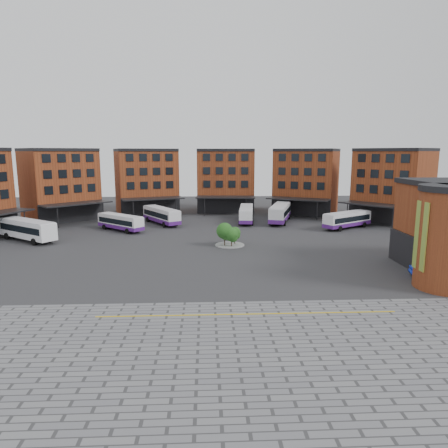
{
  "coord_description": "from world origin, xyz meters",
  "views": [
    {
      "loc": [
        -1.48,
        -46.42,
        13.82
      ],
      "look_at": [
        0.95,
        7.97,
        4.0
      ],
      "focal_mm": 32.0,
      "sensor_mm": 36.0,
      "label": 1
    }
  ],
  "objects_px": {
    "bus_f": "(347,220)",
    "blue_car": "(433,271)",
    "tree_island": "(229,234)",
    "bus_d": "(246,214)",
    "bus_c": "(161,215)",
    "bus_a": "(27,228)",
    "bus_b": "(120,222)",
    "bus_e": "(280,213)"
  },
  "relations": [
    {
      "from": "bus_c",
      "to": "bus_d",
      "type": "relative_size",
      "value": 0.96
    },
    {
      "from": "bus_d",
      "to": "bus_f",
      "type": "distance_m",
      "value": 19.36
    },
    {
      "from": "tree_island",
      "to": "blue_car",
      "type": "distance_m",
      "value": 27.18
    },
    {
      "from": "tree_island",
      "to": "bus_d",
      "type": "bearing_deg",
      "value": 77.34
    },
    {
      "from": "bus_c",
      "to": "blue_car",
      "type": "height_order",
      "value": "bus_c"
    },
    {
      "from": "bus_e",
      "to": "blue_car",
      "type": "height_order",
      "value": "bus_e"
    },
    {
      "from": "bus_c",
      "to": "tree_island",
      "type": "bearing_deg",
      "value": -90.49
    },
    {
      "from": "tree_island",
      "to": "bus_c",
      "type": "distance_m",
      "value": 22.77
    },
    {
      "from": "bus_b",
      "to": "bus_d",
      "type": "xyz_separation_m",
      "value": [
        23.3,
        7.74,
        0.14
      ]
    },
    {
      "from": "bus_a",
      "to": "bus_b",
      "type": "bearing_deg",
      "value": -23.31
    },
    {
      "from": "bus_b",
      "to": "bus_c",
      "type": "xyz_separation_m",
      "value": [
        6.56,
        6.45,
        0.17
      ]
    },
    {
      "from": "bus_f",
      "to": "blue_car",
      "type": "height_order",
      "value": "bus_f"
    },
    {
      "from": "bus_a",
      "to": "blue_car",
      "type": "bearing_deg",
      "value": -75.69
    },
    {
      "from": "bus_a",
      "to": "bus_d",
      "type": "xyz_separation_m",
      "value": [
        36.23,
        15.42,
        -0.28
      ]
    },
    {
      "from": "bus_f",
      "to": "tree_island",
      "type": "bearing_deg",
      "value": -92.19
    },
    {
      "from": "bus_b",
      "to": "bus_e",
      "type": "relative_size",
      "value": 0.72
    },
    {
      "from": "bus_a",
      "to": "bus_c",
      "type": "height_order",
      "value": "bus_a"
    },
    {
      "from": "bus_a",
      "to": "bus_f",
      "type": "distance_m",
      "value": 54.7
    },
    {
      "from": "bus_d",
      "to": "tree_island",
      "type": "bearing_deg",
      "value": -95.77
    },
    {
      "from": "bus_a",
      "to": "bus_b",
      "type": "xyz_separation_m",
      "value": [
        12.93,
        7.68,
        -0.42
      ]
    },
    {
      "from": "tree_island",
      "to": "bus_b",
      "type": "height_order",
      "value": "tree_island"
    },
    {
      "from": "bus_a",
      "to": "bus_c",
      "type": "relative_size",
      "value": 1.02
    },
    {
      "from": "bus_a",
      "to": "bus_c",
      "type": "distance_m",
      "value": 24.08
    },
    {
      "from": "bus_c",
      "to": "bus_a",
      "type": "bearing_deg",
      "value": -176.71
    },
    {
      "from": "bus_b",
      "to": "bus_d",
      "type": "bearing_deg",
      "value": -31.07
    },
    {
      "from": "bus_f",
      "to": "bus_b",
      "type": "bearing_deg",
      "value": -122.04
    },
    {
      "from": "tree_island",
      "to": "bus_a",
      "type": "relative_size",
      "value": 0.4
    },
    {
      "from": "bus_a",
      "to": "bus_d",
      "type": "height_order",
      "value": "bus_a"
    },
    {
      "from": "bus_c",
      "to": "blue_car",
      "type": "relative_size",
      "value": 2.33
    },
    {
      "from": "bus_c",
      "to": "bus_d",
      "type": "xyz_separation_m",
      "value": [
        16.74,
        1.29,
        -0.03
      ]
    },
    {
      "from": "bus_c",
      "to": "blue_car",
      "type": "bearing_deg",
      "value": -78.82
    },
    {
      "from": "bus_c",
      "to": "bus_e",
      "type": "relative_size",
      "value": 0.85
    },
    {
      "from": "bus_b",
      "to": "blue_car",
      "type": "distance_m",
      "value": 49.81
    },
    {
      "from": "tree_island",
      "to": "bus_c",
      "type": "height_order",
      "value": "tree_island"
    },
    {
      "from": "bus_e",
      "to": "bus_f",
      "type": "distance_m",
      "value": 13.21
    },
    {
      "from": "bus_c",
      "to": "bus_d",
      "type": "bearing_deg",
      "value": -28.25
    },
    {
      "from": "bus_b",
      "to": "blue_car",
      "type": "height_order",
      "value": "bus_b"
    },
    {
      "from": "bus_b",
      "to": "blue_car",
      "type": "bearing_deg",
      "value": -84.97
    },
    {
      "from": "bus_a",
      "to": "tree_island",
      "type": "bearing_deg",
      "value": -63.25
    },
    {
      "from": "tree_island",
      "to": "bus_f",
      "type": "height_order",
      "value": "tree_island"
    },
    {
      "from": "bus_a",
      "to": "blue_car",
      "type": "distance_m",
      "value": 57.55
    },
    {
      "from": "bus_a",
      "to": "bus_f",
      "type": "relative_size",
      "value": 1.07
    }
  ]
}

